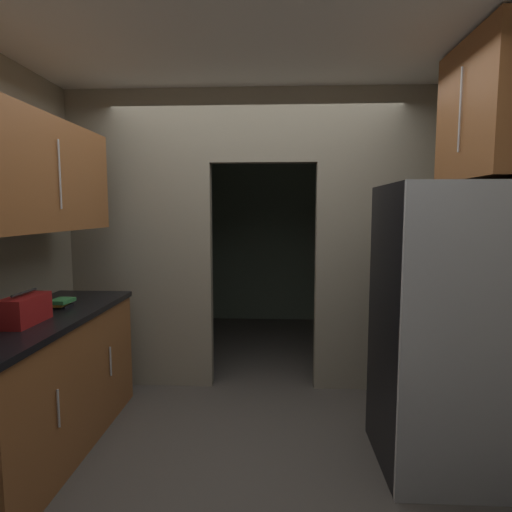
# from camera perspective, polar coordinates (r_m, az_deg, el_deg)

# --- Properties ---
(ground) EXTENTS (20.00, 20.00, 0.00)m
(ground) POSITION_cam_1_polar(r_m,az_deg,el_deg) (2.99, -1.39, -26.29)
(ground) COLOR #47423D
(kitchen_overhead_slab) EXTENTS (3.71, 6.45, 0.06)m
(kitchen_overhead_slab) POSITION_cam_1_polar(r_m,az_deg,el_deg) (3.08, -0.98, 26.54)
(kitchen_overhead_slab) COLOR silver
(kitchen_partition) EXTENTS (3.31, 0.12, 2.65)m
(kitchen_partition) POSITION_cam_1_polar(r_m,az_deg,el_deg) (3.75, -0.37, 3.18)
(kitchen_partition) COLOR gray
(kitchen_partition) RESTS_ON ground
(adjoining_room_shell) EXTENTS (3.31, 2.50, 2.65)m
(adjoining_room_shell) POSITION_cam_1_polar(r_m,az_deg,el_deg) (5.47, 0.83, 3.20)
(adjoining_room_shell) COLOR slate
(adjoining_room_shell) RESTS_ON ground
(refrigerator) EXTENTS (0.75, 0.79, 1.76)m
(refrigerator) POSITION_cam_1_polar(r_m,az_deg,el_deg) (2.87, 24.10, -8.97)
(refrigerator) COLOR black
(refrigerator) RESTS_ON ground
(lower_cabinet_run) EXTENTS (0.62, 1.71, 0.93)m
(lower_cabinet_run) POSITION_cam_1_polar(r_m,az_deg,el_deg) (3.22, -26.87, -15.23)
(lower_cabinet_run) COLOR brown
(lower_cabinet_run) RESTS_ON ground
(upper_cabinet_counterside) EXTENTS (0.36, 1.54, 0.71)m
(upper_cabinet_counterside) POSITION_cam_1_polar(r_m,az_deg,el_deg) (3.02, -28.13, 9.71)
(upper_cabinet_counterside) COLOR brown
(upper_cabinet_fridgeside) EXTENTS (0.36, 0.83, 0.84)m
(upper_cabinet_fridgeside) POSITION_cam_1_polar(r_m,az_deg,el_deg) (3.03, 29.22, 16.92)
(upper_cabinet_fridgeside) COLOR brown
(boombox) EXTENTS (0.16, 0.34, 0.20)m
(boombox) POSITION_cam_1_polar(r_m,az_deg,el_deg) (2.89, -28.85, -6.39)
(boombox) COLOR maroon
(boombox) RESTS_ON lower_cabinet_run
(book_stack) EXTENTS (0.14, 0.17, 0.06)m
(book_stack) POSITION_cam_1_polar(r_m,az_deg,el_deg) (3.27, -24.89, -5.77)
(book_stack) COLOR black
(book_stack) RESTS_ON lower_cabinet_run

